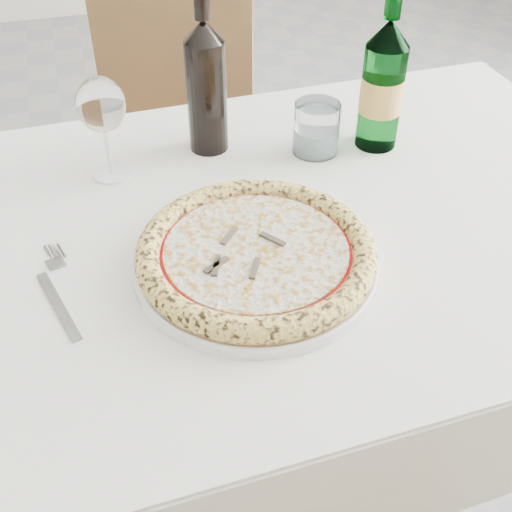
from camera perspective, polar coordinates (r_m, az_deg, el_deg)
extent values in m
cube|color=slate|center=(1.62, -3.65, -15.80)|extent=(5.00, 6.00, 0.02)
cube|color=brown|center=(0.96, -1.62, 1.59)|extent=(1.31, 0.78, 0.04)
cube|color=white|center=(0.95, -1.64, 2.68)|extent=(1.38, 0.84, 0.01)
cube|color=white|center=(1.34, -5.89, 8.80)|extent=(1.35, 0.01, 0.22)
cube|color=white|center=(0.79, 6.35, -21.48)|extent=(1.35, 0.01, 0.22)
cylinder|color=brown|center=(1.62, 16.17, 1.17)|extent=(0.06, 0.06, 0.71)
cube|color=brown|center=(1.65, -7.63, 7.51)|extent=(0.51, 0.51, 0.04)
cube|color=brown|center=(1.69, -7.35, 17.96)|extent=(0.39, 0.17, 0.46)
cylinder|color=brown|center=(1.90, -1.12, 4.19)|extent=(0.04, 0.04, 0.43)
cylinder|color=brown|center=(1.64, -2.02, -2.81)|extent=(0.04, 0.04, 0.43)
cylinder|color=brown|center=(1.95, -11.15, 4.47)|extent=(0.04, 0.04, 0.43)
cylinder|color=brown|center=(1.70, -13.54, -2.25)|extent=(0.04, 0.04, 0.43)
cylinder|color=white|center=(0.87, 0.00, -0.66)|extent=(0.33, 0.33, 0.01)
torus|color=white|center=(0.87, 0.00, -0.41)|extent=(0.33, 0.33, 0.01)
cylinder|color=#DA8E54|center=(0.86, 0.00, 0.00)|extent=(0.31, 0.31, 0.01)
torus|color=#D8B456|center=(0.86, 0.00, 0.41)|extent=(0.32, 0.32, 0.03)
cylinder|color=#A90000|center=(0.86, 0.00, 0.41)|extent=(0.27, 0.27, 0.00)
cylinder|color=beige|center=(0.85, 0.00, 0.57)|extent=(0.25, 0.25, 0.00)
cube|color=#3A3224|center=(0.86, 2.02, 1.16)|extent=(0.04, 0.01, 0.00)
cube|color=#3A3224|center=(0.89, 0.13, 2.87)|extent=(0.02, 0.04, 0.00)
cube|color=#3A3224|center=(0.87, -4.34, 1.81)|extent=(0.04, 0.03, 0.00)
cube|color=#3A3224|center=(0.83, -1.59, -0.48)|extent=(0.04, 0.03, 0.00)
cube|color=#3A3224|center=(0.82, 2.21, -1.30)|extent=(0.02, 0.04, 0.00)
cube|color=slate|center=(0.85, -17.16, -4.24)|extent=(0.05, 0.14, 0.00)
cube|color=slate|center=(0.92, -17.39, -0.65)|extent=(0.03, 0.03, 0.00)
cylinder|color=slate|center=(0.94, -17.99, 0.29)|extent=(0.00, 0.03, 0.00)
cylinder|color=slate|center=(0.94, -17.63, 0.36)|extent=(0.00, 0.03, 0.00)
cylinder|color=slate|center=(0.94, -17.27, 0.42)|extent=(0.00, 0.03, 0.00)
cylinder|color=slate|center=(0.94, -16.91, 0.49)|extent=(0.00, 0.03, 0.00)
cylinder|color=white|center=(1.08, -12.65, 7.19)|extent=(0.06, 0.06, 0.00)
cylinder|color=white|center=(1.06, -13.00, 9.21)|extent=(0.01, 0.01, 0.09)
ellipsoid|color=white|center=(1.02, -13.65, 12.97)|extent=(0.08, 0.08, 0.09)
cylinder|color=white|center=(1.11, 5.40, 11.24)|extent=(0.08, 0.08, 0.09)
cylinder|color=#CBF1FF|center=(1.12, 5.33, 10.29)|extent=(0.07, 0.07, 0.04)
cylinder|color=#2F7D42|center=(1.12, 11.04, 13.66)|extent=(0.07, 0.07, 0.18)
cone|color=#2F7D42|center=(1.08, 11.80, 18.88)|extent=(0.07, 0.07, 0.04)
cylinder|color=#2F7D42|center=(1.06, 12.18, 21.36)|extent=(0.03, 0.03, 0.05)
cylinder|color=#D6C557|center=(1.12, 11.07, 13.91)|extent=(0.07, 0.07, 0.06)
cylinder|color=black|center=(1.09, -4.40, 13.91)|extent=(0.07, 0.07, 0.19)
cone|color=black|center=(1.05, -4.72, 19.38)|extent=(0.07, 0.07, 0.03)
cylinder|color=black|center=(1.03, -4.85, 21.49)|extent=(0.02, 0.02, 0.05)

